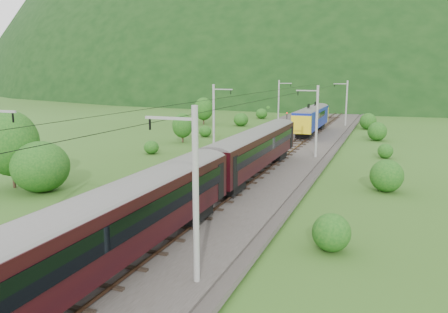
% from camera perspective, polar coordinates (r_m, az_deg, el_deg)
% --- Properties ---
extents(ground, '(600.00, 600.00, 0.00)m').
position_cam_1_polar(ground, '(23.92, -17.58, -13.44)').
color(ground, '#2D4B17').
rests_on(ground, ground).
extents(railbed, '(14.00, 220.00, 0.30)m').
position_cam_1_polar(railbed, '(31.70, -6.22, -6.60)').
color(railbed, '#38332D').
rests_on(railbed, ground).
extents(track_left, '(2.40, 220.00, 0.27)m').
position_cam_1_polar(track_left, '(32.77, -9.98, -5.72)').
color(track_left, brown).
rests_on(track_left, railbed).
extents(track_right, '(2.40, 220.00, 0.27)m').
position_cam_1_polar(track_right, '(30.65, -2.21, -6.73)').
color(track_right, brown).
rests_on(track_right, railbed).
extents(catenary_left, '(2.54, 192.28, 8.00)m').
position_cam_1_polar(catenary_left, '(53.04, -1.28, 5.32)').
color(catenary_left, gray).
rests_on(catenary_left, railbed).
extents(catenary_right, '(2.54, 192.28, 8.00)m').
position_cam_1_polar(catenary_right, '(49.70, 11.93, 4.72)').
color(catenary_right, gray).
rests_on(catenary_right, railbed).
extents(overhead_wires, '(4.83, 198.00, 0.03)m').
position_cam_1_polar(overhead_wires, '(30.35, -6.49, 6.01)').
color(overhead_wires, black).
rests_on(overhead_wires, ground).
extents(mountain_main, '(504.00, 360.00, 244.00)m').
position_cam_1_polar(mountain_main, '(277.32, 18.45, 8.35)').
color(mountain_main, black).
rests_on(mountain_main, ground).
extents(mountain_ridge, '(336.00, 280.00, 132.00)m').
position_cam_1_polar(mountain_ridge, '(344.11, -1.79, 9.29)').
color(mountain_ridge, black).
rests_on(mountain_ridge, ground).
extents(hazard_post_near, '(0.15, 0.15, 1.42)m').
position_cam_1_polar(hazard_post_near, '(64.27, 7.73, 3.07)').
color(hazard_post_near, red).
rests_on(hazard_post_near, railbed).
extents(hazard_post_far, '(0.14, 0.14, 1.29)m').
position_cam_1_polar(hazard_post_far, '(80.93, 11.52, 4.51)').
color(hazard_post_far, red).
rests_on(hazard_post_far, railbed).
extents(signal, '(0.23, 0.23, 2.09)m').
position_cam_1_polar(signal, '(82.29, 8.22, 5.12)').
color(signal, black).
rests_on(signal, railbed).
extents(vegetation_left, '(13.04, 142.70, 6.61)m').
position_cam_1_polar(vegetation_left, '(39.84, -26.06, -0.43)').
color(vegetation_left, '#134612').
rests_on(vegetation_left, ground).
extents(vegetation_right, '(6.52, 104.03, 2.53)m').
position_cam_1_polar(vegetation_right, '(37.57, 17.36, -2.71)').
color(vegetation_right, '#134612').
rests_on(vegetation_right, ground).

